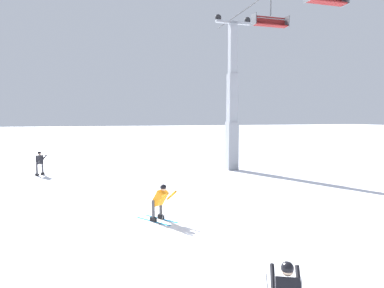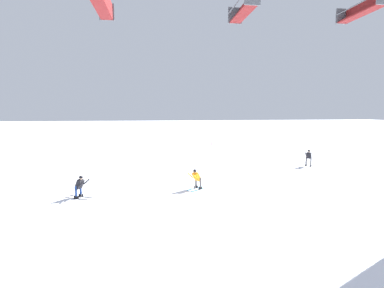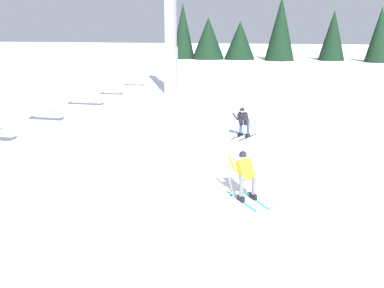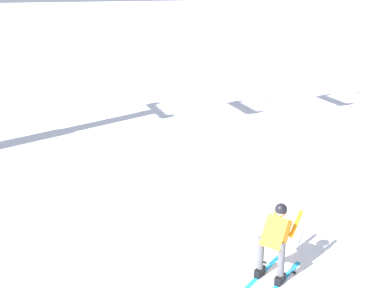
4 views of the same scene
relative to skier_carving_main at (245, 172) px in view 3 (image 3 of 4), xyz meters
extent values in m
plane|color=white|center=(-1.30, -0.19, -0.84)|extent=(260.00, 260.00, 0.00)
cube|color=#198CCC|center=(-0.27, 0.07, -0.83)|extent=(1.47, 1.10, 0.01)
cube|color=black|center=(-0.27, 0.07, -0.74)|extent=(0.29, 0.25, 0.16)
cylinder|color=#4C4C51|center=(-0.27, 0.07, -0.33)|extent=(0.13, 0.13, 0.66)
cube|color=#198CCC|center=(-0.02, -0.28, -0.83)|extent=(1.47, 1.10, 0.01)
cube|color=black|center=(-0.02, -0.28, -0.74)|extent=(0.29, 0.25, 0.16)
cylinder|color=#4C4C51|center=(-0.02, -0.28, -0.33)|extent=(0.13, 0.13, 0.66)
cube|color=orange|center=(-0.01, -0.01, 0.08)|extent=(0.69, 0.66, 0.65)
sphere|color=tan|center=(0.13, 0.09, 0.47)|extent=(0.22, 0.22, 0.22)
sphere|color=black|center=(0.13, 0.09, 0.50)|extent=(0.24, 0.24, 0.24)
cylinder|color=orange|center=(0.17, 0.40, 0.18)|extent=(0.45, 0.36, 0.43)
cylinder|color=gray|center=(0.17, 0.46, -0.41)|extent=(0.33, 0.39, 1.13)
cylinder|color=black|center=(0.00, 0.40, -0.79)|extent=(0.07, 0.07, 0.01)
cylinder|color=orange|center=(0.43, 0.03, 0.18)|extent=(0.45, 0.36, 0.43)
cylinder|color=gray|center=(0.49, 0.02, -0.41)|extent=(0.47, 0.20, 1.13)
cylinder|color=black|center=(0.38, -0.12, -0.79)|extent=(0.07, 0.07, 0.01)
cube|color=gray|center=(20.56, 7.61, 0.96)|extent=(0.88, 0.88, 3.59)
cube|color=gray|center=(20.56, 7.61, 4.54)|extent=(0.74, 0.74, 3.59)
cube|color=black|center=(7.55, 0.51, -0.83)|extent=(1.59, 0.82, 0.01)
cube|color=black|center=(7.55, 0.51, -0.74)|extent=(0.30, 0.22, 0.16)
cylinder|color=navy|center=(7.55, 0.51, -0.34)|extent=(0.13, 0.13, 0.64)
cube|color=black|center=(7.72, 0.88, -0.83)|extent=(1.59, 0.82, 0.01)
cube|color=black|center=(7.72, 0.88, -0.74)|extent=(0.30, 0.22, 0.16)
cylinder|color=navy|center=(7.72, 0.88, -0.34)|extent=(0.13, 0.13, 0.64)
cube|color=black|center=(7.52, 0.75, 0.07)|extent=(0.62, 0.59, 0.65)
sphere|color=beige|center=(7.41, 0.80, 0.47)|extent=(0.21, 0.21, 0.21)
sphere|color=black|center=(7.41, 0.80, 0.50)|extent=(0.23, 0.23, 0.23)
cylinder|color=black|center=(7.12, 0.69, 0.19)|extent=(0.47, 0.28, 0.42)
cylinder|color=gray|center=(7.07, 0.66, -0.40)|extent=(0.47, 0.11, 1.10)
cylinder|color=black|center=(7.21, 0.54, -0.79)|extent=(0.07, 0.07, 0.01)
cylinder|color=black|center=(7.32, 1.10, 0.19)|extent=(0.47, 0.28, 0.42)
cylinder|color=gray|center=(7.31, 1.16, -0.40)|extent=(0.38, 0.32, 1.10)
cylinder|color=black|center=(7.49, 1.12, -0.79)|extent=(0.07, 0.07, 0.01)
cone|color=black|center=(57.25, -14.54, 3.18)|extent=(3.70, 3.70, 8.04)
cone|color=black|center=(59.77, -8.21, 2.99)|extent=(4.10, 4.10, 7.64)
cone|color=black|center=(57.90, -0.20, 3.99)|extent=(4.60, 4.60, 9.65)
cone|color=black|center=(59.18, 6.19, 2.17)|extent=(5.01, 5.01, 6.01)
cone|color=black|center=(58.68, 11.27, 2.48)|extent=(5.27, 5.27, 6.64)
cone|color=black|center=(58.84, 15.52, 3.60)|extent=(3.84, 3.84, 8.86)
camera|label=1|loc=(12.41, -2.45, 3.17)|focal=31.41mm
camera|label=2|loc=(2.87, 17.51, 4.61)|focal=24.52mm
camera|label=3|loc=(-12.28, -0.96, 4.19)|focal=40.30mm
camera|label=4|loc=(-4.17, -7.26, 4.57)|focal=46.12mm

